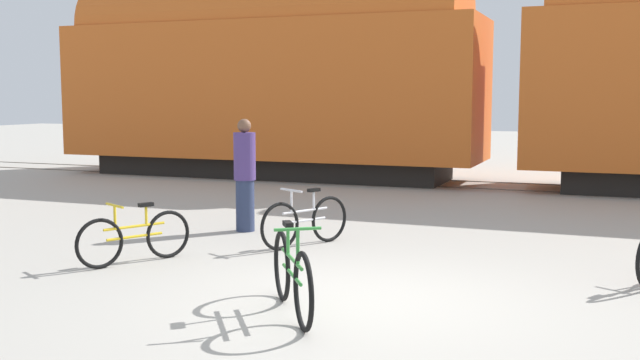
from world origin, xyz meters
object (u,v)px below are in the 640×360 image
freight_train (505,66)px  bicycle_yellow (135,237)px  bicycle_silver (305,221)px  person_in_purple (245,175)px  bicycle_green (292,276)px

freight_train → bicycle_yellow: size_ratio=16.28×
bicycle_silver → bicycle_yellow: bicycle_silver is taller
bicycle_silver → bicycle_yellow: (-1.65, -1.87, -0.02)m
bicycle_silver → person_in_purple: (-1.38, 0.78, 0.55)m
freight_train → bicycle_silver: bearing=-101.1°
bicycle_green → person_in_purple: 4.81m
freight_train → person_in_purple: (-3.06, -7.73, -2.00)m
freight_train → bicycle_green: bearing=-92.3°
freight_train → bicycle_silver: freight_train is taller
freight_train → bicycle_green: freight_train is taller
bicycle_green → person_in_purple: person_in_purple is taller
freight_train → bicycle_silver: size_ratio=15.96×
freight_train → bicycle_yellow: (-3.33, -10.37, -2.56)m
bicycle_silver → bicycle_yellow: size_ratio=1.02×
bicycle_yellow → bicycle_silver: bearing=48.5°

